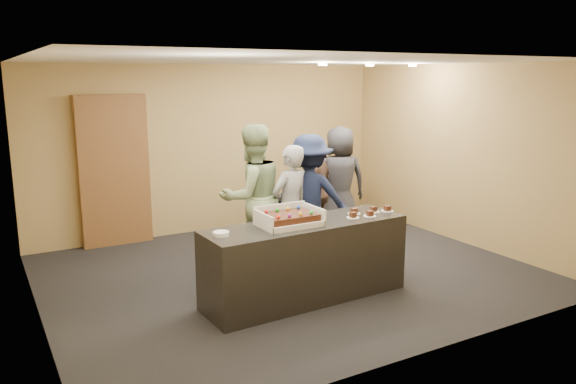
# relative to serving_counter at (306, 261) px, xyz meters

# --- Properties ---
(room) EXTENTS (6.04, 6.00, 2.70)m
(room) POSITION_rel_serving_counter_xyz_m (0.27, 0.83, 0.90)
(room) COLOR black
(room) RESTS_ON ground
(serving_counter) EXTENTS (2.42, 0.79, 0.90)m
(serving_counter) POSITION_rel_serving_counter_xyz_m (0.00, 0.00, 0.00)
(serving_counter) COLOR black
(serving_counter) RESTS_ON floor
(storage_cabinet) EXTENTS (1.02, 0.15, 2.25)m
(storage_cabinet) POSITION_rel_serving_counter_xyz_m (-1.37, 3.24, 0.68)
(storage_cabinet) COLOR brown
(storage_cabinet) RESTS_ON floor
(cake_box) EXTENTS (0.67, 0.47, 0.20)m
(cake_box) POSITION_rel_serving_counter_xyz_m (-0.21, 0.02, 0.50)
(cake_box) COLOR white
(cake_box) RESTS_ON serving_counter
(sheet_cake) EXTENTS (0.58, 0.40, 0.11)m
(sheet_cake) POSITION_rel_serving_counter_xyz_m (-0.21, -0.00, 0.55)
(sheet_cake) COLOR #3C1C0D
(sheet_cake) RESTS_ON cake_box
(plate_stack) EXTENTS (0.17, 0.17, 0.04)m
(plate_stack) POSITION_rel_serving_counter_xyz_m (-1.03, -0.01, 0.47)
(plate_stack) COLOR white
(plate_stack) RESTS_ON serving_counter
(slice_a) EXTENTS (0.15, 0.15, 0.07)m
(slice_a) POSITION_rel_serving_counter_xyz_m (0.59, -0.08, 0.47)
(slice_a) COLOR white
(slice_a) RESTS_ON serving_counter
(slice_b) EXTENTS (0.15, 0.15, 0.07)m
(slice_b) POSITION_rel_serving_counter_xyz_m (0.72, 0.07, 0.47)
(slice_b) COLOR white
(slice_b) RESTS_ON serving_counter
(slice_c) EXTENTS (0.15, 0.15, 0.07)m
(slice_c) POSITION_rel_serving_counter_xyz_m (0.80, -0.12, 0.47)
(slice_c) COLOR white
(slice_c) RESTS_ON serving_counter
(slice_d) EXTENTS (0.15, 0.15, 0.07)m
(slice_d) POSITION_rel_serving_counter_xyz_m (0.98, 0.03, 0.47)
(slice_d) COLOR white
(slice_d) RESTS_ON serving_counter
(slice_e) EXTENTS (0.15, 0.15, 0.07)m
(slice_e) POSITION_rel_serving_counter_xyz_m (1.15, -0.03, 0.47)
(slice_e) COLOR white
(slice_e) RESTS_ON serving_counter
(person_server_grey) EXTENTS (0.68, 0.54, 1.65)m
(person_server_grey) POSITION_rel_serving_counter_xyz_m (0.37, 1.00, 0.38)
(person_server_grey) COLOR #999A9E
(person_server_grey) RESTS_ON floor
(person_sage_man) EXTENTS (0.96, 0.77, 1.91)m
(person_sage_man) POSITION_rel_serving_counter_xyz_m (-0.03, 1.30, 0.50)
(person_sage_man) COLOR #96AE7D
(person_sage_man) RESTS_ON floor
(person_navy_man) EXTENTS (1.30, 1.16, 1.75)m
(person_navy_man) POSITION_rel_serving_counter_xyz_m (0.78, 1.20, 0.43)
(person_navy_man) COLOR #141C39
(person_navy_man) RESTS_ON floor
(person_brown_extra) EXTENTS (1.00, 0.87, 1.61)m
(person_brown_extra) POSITION_rel_serving_counter_xyz_m (1.25, 1.74, 0.36)
(person_brown_extra) COLOR brown
(person_brown_extra) RESTS_ON floor
(person_dark_suit) EXTENTS (0.98, 0.78, 1.75)m
(person_dark_suit) POSITION_rel_serving_counter_xyz_m (1.85, 2.00, 0.43)
(person_dark_suit) COLOR #292A2F
(person_dark_suit) RESTS_ON floor
(ceiling_spotlights) EXTENTS (1.72, 0.12, 0.03)m
(ceiling_spotlights) POSITION_rel_serving_counter_xyz_m (1.87, 1.33, 2.22)
(ceiling_spotlights) COLOR #FFEAC6
(ceiling_spotlights) RESTS_ON ceiling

